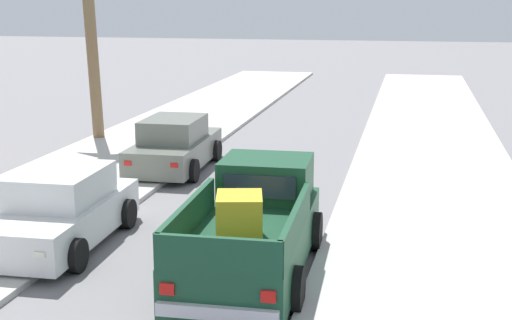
# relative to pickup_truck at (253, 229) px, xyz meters

# --- Properties ---
(sidewalk_left) EXTENTS (4.66, 60.00, 0.12)m
(sidewalk_left) POSITION_rel_pickup_truck_xyz_m (-5.96, 4.17, -0.74)
(sidewalk_left) COLOR beige
(sidewalk_left) RESTS_ON ground
(sidewalk_right) EXTENTS (4.66, 60.00, 0.12)m
(sidewalk_right) POSITION_rel_pickup_truck_xyz_m (3.38, 4.17, -0.74)
(sidewalk_right) COLOR beige
(sidewalk_right) RESTS_ON ground
(curb_left) EXTENTS (0.16, 60.00, 0.10)m
(curb_left) POSITION_rel_pickup_truck_xyz_m (-5.03, 4.17, -0.75)
(curb_left) COLOR silver
(curb_left) RESTS_ON ground
(curb_right) EXTENTS (0.16, 60.00, 0.10)m
(curb_right) POSITION_rel_pickup_truck_xyz_m (2.46, 4.17, -0.75)
(curb_right) COLOR silver
(curb_right) RESTS_ON ground
(pickup_truck) EXTENTS (2.33, 5.26, 1.80)m
(pickup_truck) POSITION_rel_pickup_truck_xyz_m (0.00, 0.00, 0.00)
(pickup_truck) COLOR #19472D
(pickup_truck) RESTS_ON ground
(car_left_near) EXTENTS (2.12, 4.30, 1.54)m
(car_left_near) POSITION_rel_pickup_truck_xyz_m (-4.06, 0.55, -0.08)
(car_left_near) COLOR silver
(car_left_near) RESTS_ON ground
(car_right_near) EXTENTS (2.11, 4.30, 1.54)m
(car_right_near) POSITION_rel_pickup_truck_xyz_m (-3.91, 7.15, -0.08)
(car_right_near) COLOR slate
(car_right_near) RESTS_ON ground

